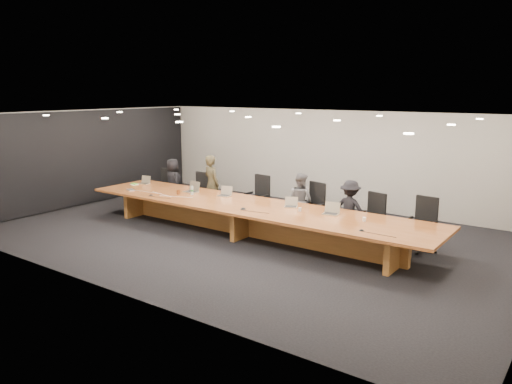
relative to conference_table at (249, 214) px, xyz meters
The scene contains 29 objects.
ground 0.52m from the conference_table, ahead, with size 12.00×12.00×0.00m, color black.
back_wall 4.10m from the conference_table, 90.00° to the left, with size 12.00×0.02×2.80m, color beige.
left_wall_panel 6.00m from the conference_table, behind, with size 0.08×7.84×2.74m, color black.
conference_table is the anchor object (origin of this frame).
chair_far_left 4.26m from the conference_table, 162.56° to the left, with size 0.55×0.55×1.07m, color black, non-canonical shape.
chair_left 2.86m from the conference_table, 156.04° to the left, with size 0.57×0.57×1.11m, color black, non-canonical shape.
chair_mid_left 1.51m from the conference_table, 118.65° to the left, with size 0.61×0.61×1.20m, color black, non-canonical shape.
chair_mid_right 1.56m from the conference_table, 52.96° to the left, with size 0.61×0.61×1.20m, color black, non-canonical shape.
chair_right 2.78m from the conference_table, 25.82° to the left, with size 0.58×0.58×1.13m, color black, non-canonical shape.
chair_far_right 3.83m from the conference_table, 18.95° to the left, with size 0.60×0.60×1.17m, color black, non-canonical shape.
person_a 3.91m from the conference_table, 161.27° to the left, with size 0.68×0.44×1.39m, color black.
person_b 2.47m from the conference_table, 150.86° to the left, with size 0.59×0.39×1.63m, color #332E1C.
person_c 1.43m from the conference_table, 62.65° to the left, with size 0.67×0.53×1.39m, color #59595B.
person_d 2.35m from the conference_table, 32.24° to the left, with size 0.87×0.50×1.35m, color black.
laptop_a 4.02m from the conference_table, behind, with size 0.29×0.21×0.23m, color #B9A98D, non-canonical shape.
laptop_b 2.13m from the conference_table, behind, with size 0.36×0.26×0.29m, color tan, non-canonical shape.
laptop_c 1.19m from the conference_table, 158.68° to the left, with size 0.32×0.23×0.25m, color #BFAD91, non-canonical shape.
laptop_d 1.06m from the conference_table, 21.15° to the left, with size 0.29×0.21×0.23m, color #C2B194, non-canonical shape.
laptop_e 2.04m from the conference_table, ahead, with size 0.33×0.24×0.26m, color #B8AA8C, non-canonical shape.
water_bottle 1.86m from the conference_table, behind, with size 0.07×0.07×0.22m, color #AABAB4.
amber_mug 2.18m from the conference_table, behind, with size 0.09×0.09×0.11m, color brown.
paper_cup_near 1.34m from the conference_table, ahead, with size 0.07×0.07×0.08m, color silver.
paper_cup_far 2.82m from the conference_table, ahead, with size 0.07×0.07×0.08m, color white.
notepad 4.11m from the conference_table, behind, with size 0.22×0.17×0.01m, color white.
lime_gadget 4.12m from the conference_table, behind, with size 0.18×0.10×0.03m, color #53AC2E.
av_box 3.59m from the conference_table, behind, with size 0.20×0.15×0.03m, color #B6B6BB.
mic_left 2.70m from the conference_table, 166.93° to the right, with size 0.11×0.11×0.03m, color black.
mic_center 0.53m from the conference_table, 68.16° to the right, with size 0.14×0.14×0.03m, color black.
mic_right 3.10m from the conference_table, ahead, with size 0.11×0.11×0.03m, color black.
Camera 1 is at (6.72, -9.08, 3.36)m, focal length 35.00 mm.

